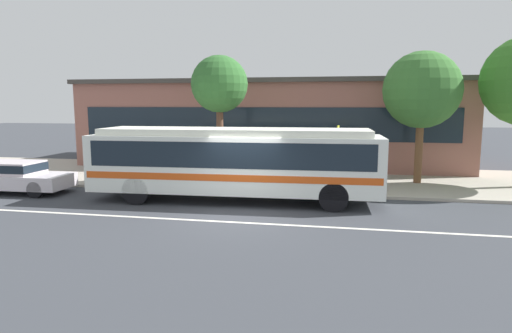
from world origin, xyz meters
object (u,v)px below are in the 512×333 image
Objects in this scene: pedestrian_waiting_near_sign at (269,166)px; bus_stop_sign at (338,150)px; transit_bus at (235,159)px; pedestrian_walking_along_curb at (172,160)px; street_tree_mid_block at (422,90)px; pedestrian_standing_by_tree at (232,162)px; street_tree_near_stop at (219,85)px; sedan_behind_bus at (10,175)px.

bus_stop_sign reaches higher than pedestrian_waiting_near_sign.
bus_stop_sign is (3.73, 1.72, 0.23)m from transit_bus.
pedestrian_waiting_near_sign is 1.01× the size of pedestrian_walking_along_curb.
street_tree_mid_block is (7.25, 4.69, 2.62)m from transit_bus.
pedestrian_walking_along_curb is 2.74m from pedestrian_standing_by_tree.
street_tree_near_stop is (-0.67, 0.56, 3.36)m from pedestrian_standing_by_tree.
transit_bus reaches higher than pedestrian_waiting_near_sign.
street_tree_near_stop is (-2.54, 1.78, 3.33)m from pedestrian_waiting_near_sign.
street_tree_mid_block is at bearing 32.94° from transit_bus.
pedestrian_standing_by_tree is (2.74, 0.11, -0.02)m from pedestrian_walking_along_curb.
pedestrian_waiting_near_sign is at bearing 60.79° from transit_bus.
transit_bus is 6.33× the size of pedestrian_waiting_near_sign.
sedan_behind_bus is at bearing -159.54° from pedestrian_standing_by_tree.
pedestrian_standing_by_tree is at bearing 20.46° from sedan_behind_bus.
pedestrian_waiting_near_sign is at bearing -13.53° from pedestrian_walking_along_curb.
sedan_behind_bus is 0.83× the size of street_tree_mid_block.
street_tree_near_stop reaches higher than transit_bus.
street_tree_near_stop is at bearing 17.95° from pedestrian_walking_along_curb.
sedan_behind_bus is 2.85× the size of pedestrian_walking_along_curb.
pedestrian_standing_by_tree is at bearing 146.94° from pedestrian_waiting_near_sign.
pedestrian_standing_by_tree is at bearing 164.84° from bus_stop_sign.
bus_stop_sign is (4.61, -1.25, 0.74)m from pedestrian_standing_by_tree.
pedestrian_waiting_near_sign is 1.03× the size of pedestrian_standing_by_tree.
bus_stop_sign is at bearing -139.78° from street_tree_mid_block.
transit_bus is at bearing -73.43° from pedestrian_standing_by_tree.
pedestrian_waiting_near_sign is at bearing 10.73° from sedan_behind_bus.
transit_bus is 6.51× the size of pedestrian_standing_by_tree.
bus_stop_sign is (13.15, 1.94, 1.09)m from sedan_behind_bus.
pedestrian_waiting_near_sign is at bearing -33.06° from pedestrian_standing_by_tree.
transit_bus is 1.90× the size of street_tree_near_stop.
transit_bus is at bearing -38.31° from pedestrian_walking_along_curb.
street_tree_mid_block is (3.52, 2.97, 2.38)m from bus_stop_sign.
bus_stop_sign is at bearing -8.84° from pedestrian_walking_along_curb.
bus_stop_sign is at bearing 24.76° from transit_bus.
bus_stop_sign is 0.47× the size of street_tree_near_stop.
pedestrian_standing_by_tree is 0.29× the size of street_tree_mid_block.
street_tree_near_stop is 8.88m from street_tree_mid_block.
pedestrian_standing_by_tree reaches higher than sedan_behind_bus.
pedestrian_walking_along_curb is 0.30× the size of street_tree_near_stop.
street_tree_near_stop is 0.98× the size of street_tree_mid_block.
pedestrian_walking_along_curb is 3.99m from street_tree_near_stop.
street_tree_mid_block reaches higher than street_tree_near_stop.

